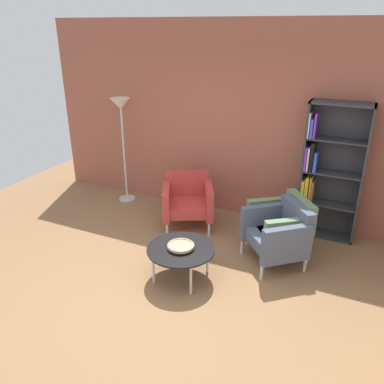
{
  "coord_description": "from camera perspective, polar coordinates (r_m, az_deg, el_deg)",
  "views": [
    {
      "loc": [
        1.84,
        -3.06,
        2.8
      ],
      "look_at": [
        0.03,
        0.84,
        0.95
      ],
      "focal_mm": 36.52,
      "sensor_mm": 36.0,
      "label": 1
    }
  ],
  "objects": [
    {
      "name": "ground_plane",
      "position": [
        4.54,
        -4.98,
        -14.94
      ],
      "size": [
        8.32,
        8.32,
        0.0
      ],
      "primitive_type": "plane",
      "color": "olive"
    },
    {
      "name": "brick_back_panel",
      "position": [
        5.97,
        6.41,
        10.08
      ],
      "size": [
        6.4,
        0.12,
        2.9
      ],
      "primitive_type": "cube",
      "color": "#9E5642",
      "rests_on": "ground_plane"
    },
    {
      "name": "bookshelf_tall",
      "position": [
        5.66,
        18.88,
        2.32
      ],
      "size": [
        0.8,
        0.3,
        1.9
      ],
      "color": "#333338",
      "rests_on": "ground_plane"
    },
    {
      "name": "coffee_table_low",
      "position": [
        4.61,
        -1.64,
        -8.53
      ],
      "size": [
        0.8,
        0.8,
        0.4
      ],
      "color": "black",
      "rests_on": "ground_plane"
    },
    {
      "name": "decorative_bowl",
      "position": [
        4.57,
        -1.65,
        -7.85
      ],
      "size": [
        0.32,
        0.32,
        0.05
      ],
      "color": "tan",
      "rests_on": "coffee_table_low"
    },
    {
      "name": "armchair_corner_red",
      "position": [
        5.77,
        -0.67,
        -1.12
      ],
      "size": [
        0.92,
        0.9,
        0.78
      ],
      "rotation": [
        0.0,
        0.0,
        0.47
      ],
      "color": "#B73833",
      "rests_on": "ground_plane"
    },
    {
      "name": "armchair_by_bookshelf",
      "position": [
        5.0,
        12.59,
        -5.83
      ],
      "size": [
        0.94,
        0.95,
        0.78
      ],
      "rotation": [
        0.0,
        0.0,
        -0.86
      ],
      "color": "#4C566B",
      "rests_on": "ground_plane"
    },
    {
      "name": "armchair_near_window",
      "position": [
        5.19,
        13.1,
        -4.75
      ],
      "size": [
        0.94,
        0.95,
        0.78
      ],
      "rotation": [
        0.0,
        0.0,
        -0.93
      ],
      "color": "slate",
      "rests_on": "ground_plane"
    },
    {
      "name": "floor_lamp_torchiere",
      "position": [
        6.44,
        -10.27,
        10.8
      ],
      "size": [
        0.32,
        0.32,
        1.74
      ],
      "color": "silver",
      "rests_on": "ground_plane"
    }
  ]
}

